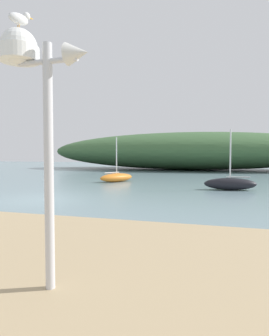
% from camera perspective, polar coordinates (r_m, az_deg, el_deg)
% --- Properties ---
extents(ground_plane, '(120.00, 120.00, 0.00)m').
position_cam_1_polar(ground_plane, '(13.02, -17.94, -5.99)').
color(ground_plane, gray).
extents(distant_hill, '(38.08, 13.67, 4.86)m').
position_cam_1_polar(distant_hill, '(38.33, 10.58, 3.35)').
color(distant_hill, '#3D6038').
rests_on(distant_hill, ground).
extents(mast_structure, '(1.22, 0.51, 3.35)m').
position_cam_1_polar(mast_structure, '(4.06, -19.94, 17.15)').
color(mast_structure, silver).
rests_on(mast_structure, beach_sand).
extents(seagull_on_radar, '(0.22, 0.33, 0.24)m').
position_cam_1_polar(seagull_on_radar, '(4.40, -21.91, 25.96)').
color(seagull_on_radar, orange).
rests_on(seagull_on_radar, mast_structure).
extents(sailboat_east_reach, '(2.25, 2.87, 3.18)m').
position_cam_1_polar(sailboat_east_reach, '(20.44, -3.60, -1.86)').
color(sailboat_east_reach, orange).
rests_on(sailboat_east_reach, ground).
extents(sailboat_west_reach, '(2.82, 1.09, 3.32)m').
position_cam_1_polar(sailboat_west_reach, '(16.52, 18.49, -2.97)').
color(sailboat_west_reach, black).
rests_on(sailboat_west_reach, ground).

